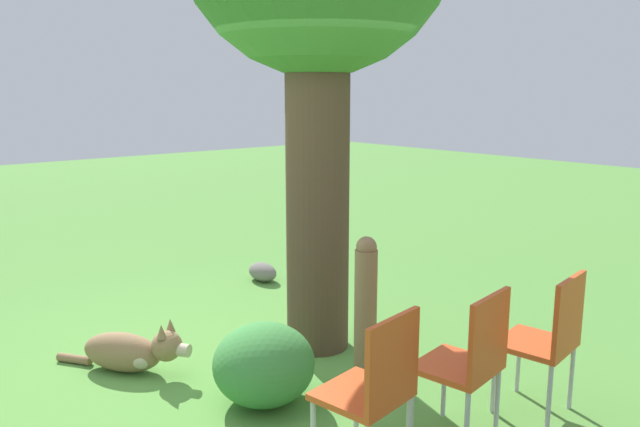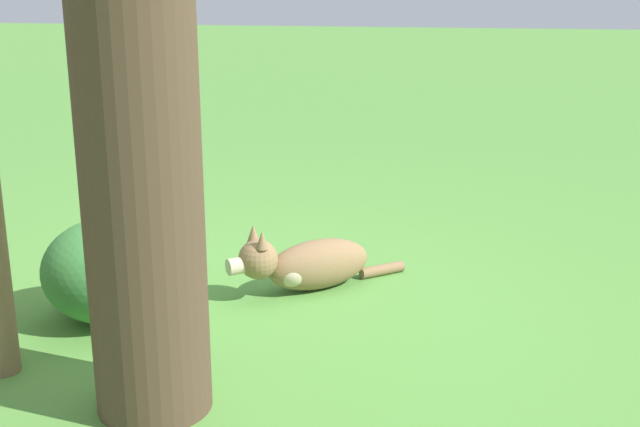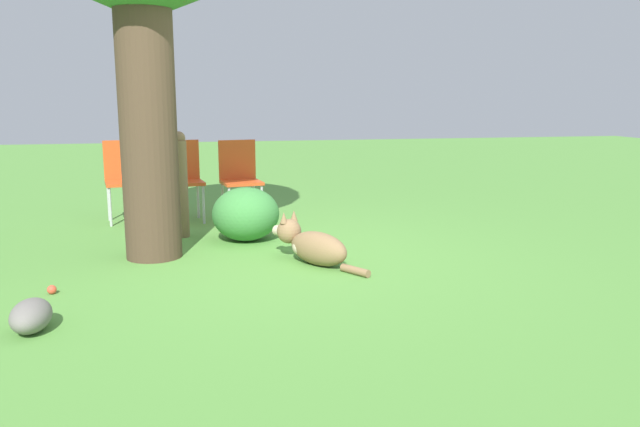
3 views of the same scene
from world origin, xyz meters
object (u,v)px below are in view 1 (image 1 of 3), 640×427
object	(u,v)px
dog	(132,351)
tennis_ball	(309,294)
fence_post	(365,314)
red_chair_0	(375,384)
red_chair_1	(470,357)
red_chair_2	(549,335)

from	to	relation	value
dog	tennis_ball	xyz separation A→B (m)	(-0.47, 2.06, -0.13)
fence_post	red_chair_0	bearing A→B (deg)	-41.33
red_chair_1	red_chair_0	bearing A→B (deg)	71.02
red_chair_0	red_chair_2	distance (m)	1.34
red_chair_2	tennis_ball	world-z (taller)	red_chair_2
red_chair_1	fence_post	bearing A→B (deg)	-9.96
dog	red_chair_1	size ratio (longest dim) A/B	1.05
fence_post	red_chair_2	bearing A→B (deg)	32.94
tennis_ball	red_chair_1	bearing A→B (deg)	-19.71
fence_post	red_chair_1	xyz separation A→B (m)	(0.88, -0.01, -0.01)
red_chair_2	red_chair_0	bearing A→B (deg)	71.02
fence_post	red_chair_0	distance (m)	1.02
red_chair_0	red_chair_2	world-z (taller)	same
tennis_ball	fence_post	bearing A→B (deg)	-27.85
red_chair_2	red_chair_1	bearing A→B (deg)	71.02
red_chair_0	red_chair_2	size ratio (longest dim) A/B	1.00
dog	tennis_ball	world-z (taller)	dog
red_chair_0	red_chair_1	world-z (taller)	same
dog	tennis_ball	distance (m)	2.12
fence_post	red_chair_1	bearing A→B (deg)	-0.90
fence_post	red_chair_0	size ratio (longest dim) A/B	1.17
dog	tennis_ball	size ratio (longest dim) A/B	14.60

